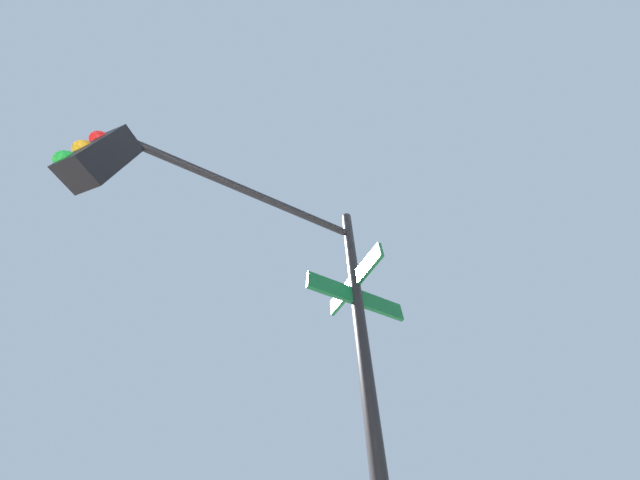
% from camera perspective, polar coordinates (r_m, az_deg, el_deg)
% --- Properties ---
extents(traffic_signal_near, '(2.42, 2.55, 5.10)m').
position_cam_1_polar(traffic_signal_near, '(2.80, -16.00, -2.68)').
color(traffic_signal_near, black).
rests_on(traffic_signal_near, ground_plane).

